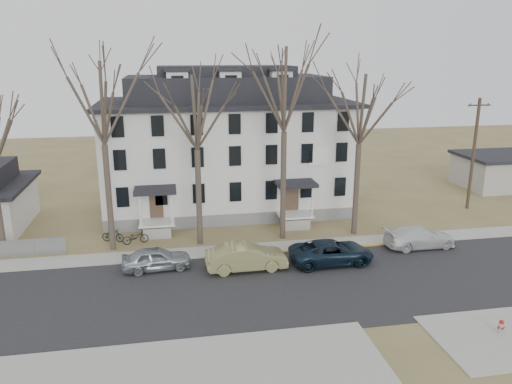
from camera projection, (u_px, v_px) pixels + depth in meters
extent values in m
plane|color=olive|center=(306.00, 303.00, 27.03)|extent=(120.00, 120.00, 0.00)
cube|color=#27272A|center=(296.00, 286.00, 28.92)|extent=(120.00, 10.00, 0.04)
cube|color=#A09F97|center=(274.00, 248.00, 34.61)|extent=(120.00, 2.00, 0.08)
cube|color=#A09F97|center=(154.00, 376.00, 20.92)|extent=(20.00, 5.00, 0.08)
cube|color=gold|center=(347.00, 248.00, 34.61)|extent=(14.00, 0.25, 0.06)
cube|color=slate|center=(228.00, 202.00, 43.61)|extent=(20.00, 10.00, 1.00)
cube|color=silver|center=(227.00, 151.00, 42.39)|extent=(20.00, 10.00, 8.00)
cube|color=black|center=(226.00, 102.00, 41.28)|extent=(20.80, 10.80, 0.30)
cube|color=black|center=(226.00, 88.00, 40.97)|extent=(16.00, 7.00, 2.00)
cube|color=black|center=(226.00, 71.00, 40.59)|extent=(11.00, 4.50, 0.80)
cube|color=white|center=(157.00, 222.00, 36.80)|extent=(2.60, 2.00, 0.16)
cube|color=white|center=(295.00, 214.00, 38.59)|extent=(2.60, 2.00, 0.16)
cube|color=white|center=(318.00, 158.00, 38.63)|extent=(1.60, 0.08, 1.20)
cube|color=#A09F97|center=(502.00, 172.00, 50.01)|extent=(8.00, 6.00, 3.00)
cube|color=black|center=(504.00, 156.00, 49.55)|extent=(8.50, 6.50, 0.30)
cylinder|color=#473B31|center=(109.00, 199.00, 33.45)|extent=(0.40, 0.40, 7.28)
cylinder|color=#473B31|center=(199.00, 198.00, 34.55)|extent=(0.40, 0.40, 6.76)
cylinder|color=#473B31|center=(283.00, 187.00, 35.43)|extent=(0.40, 0.40, 7.80)
cylinder|color=#473B31|center=(356.00, 190.00, 36.51)|extent=(0.40, 0.40, 6.76)
cylinder|color=#3D3023|center=(473.00, 155.00, 42.17)|extent=(0.28, 0.28, 9.50)
cube|color=#3D3023|center=(479.00, 105.00, 41.05)|extent=(2.00, 0.12, 0.12)
imported|color=#959CA1|center=(156.00, 259.00, 30.97)|extent=(4.35, 2.04, 1.44)
imported|color=#8F8954|center=(246.00, 258.00, 30.92)|extent=(5.07, 1.86, 1.66)
imported|color=black|center=(331.00, 253.00, 31.89)|extent=(5.42, 2.58, 1.49)
imported|color=silver|center=(419.00, 238.00, 34.55)|extent=(4.99, 2.14, 1.43)
imported|color=black|center=(136.00, 238.00, 35.20)|extent=(1.90, 0.98, 0.95)
imported|color=black|center=(113.00, 236.00, 35.52)|extent=(1.72, 0.99, 1.00)
cylinder|color=#B7B7BA|center=(500.00, 334.00, 23.99)|extent=(0.31, 0.31, 0.06)
cylinder|color=#B7B7BA|center=(501.00, 328.00, 23.91)|extent=(0.21, 0.21, 0.53)
sphere|color=#A51411|center=(502.00, 322.00, 23.82)|extent=(0.23, 0.23, 0.23)
cylinder|color=#A51411|center=(501.00, 327.00, 23.90)|extent=(0.32, 0.11, 0.11)
cylinder|color=#A51411|center=(501.00, 327.00, 23.90)|extent=(0.11, 0.29, 0.11)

